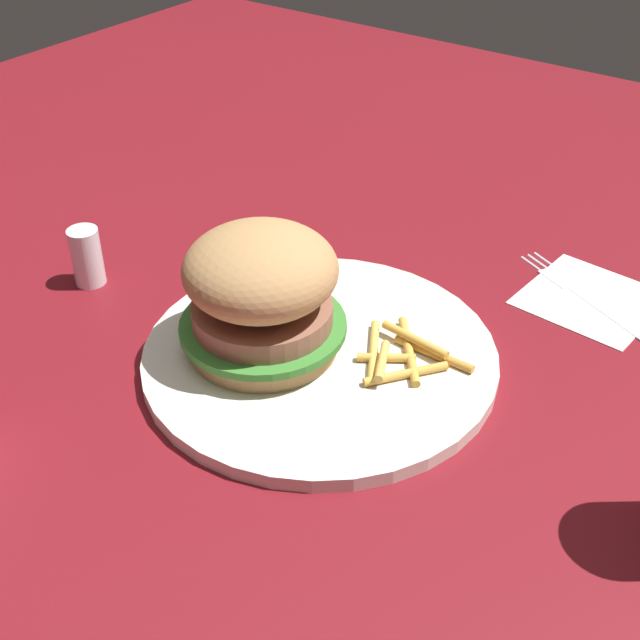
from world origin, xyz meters
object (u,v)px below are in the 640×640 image
fork (590,295)px  napkin (591,299)px  salt_shaker (87,257)px  sandwich (261,292)px  plate (320,356)px  fries_pile (402,355)px

fork → napkin: bearing=-26.0°
salt_shaker → sandwich: bearing=1.7°
fork → sandwich: bearing=-127.5°
salt_shaker → fork: bearing=32.4°
plate → sandwich: (-0.04, -0.02, 0.06)m
fries_pile → sandwich: bearing=-153.4°
napkin → fries_pile: bearing=-114.2°
salt_shaker → napkin: bearing=32.3°
sandwich → fork: bearing=52.5°
sandwich → fries_pile: 0.12m
fork → salt_shaker: bearing=-147.6°
salt_shaker → plate: bearing=6.6°
plate → fries_pile: bearing=25.2°
napkin → fork: (-0.00, 0.00, 0.00)m
sandwich → fries_pile: sandwich is taller
plate → sandwich: 0.07m
fries_pile → salt_shaker: 0.31m
plate → salt_shaker: size_ratio=5.19×
sandwich → fork: sandwich is taller
fork → salt_shaker: (-0.38, -0.24, 0.02)m
fries_pile → salt_shaker: salt_shaker is taller
napkin → fork: bearing=154.0°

